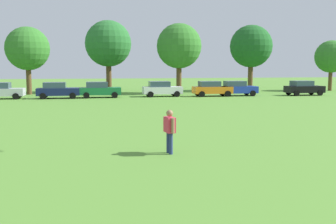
{
  "coord_description": "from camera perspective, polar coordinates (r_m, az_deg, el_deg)",
  "views": [
    {
      "loc": [
        1.01,
        0.78,
        3.26
      ],
      "look_at": [
        2.96,
        10.64,
        2.08
      ],
      "focal_mm": 40.92,
      "sensor_mm": 36.0,
      "label": 1
    }
  ],
  "objects": [
    {
      "name": "parked_car_orange_4",
      "position": [
        42.97,
        6.52,
        3.49
      ],
      "size": [
        4.3,
        2.02,
        1.68
      ],
      "color": "orange",
      "rests_on": "ground"
    },
    {
      "name": "ground_plane",
      "position": [
        29.42,
        -13.09,
        0.19
      ],
      "size": [
        160.0,
        160.0,
        0.0
      ],
      "primitive_type": "plane",
      "color": "#568C33"
    },
    {
      "name": "tree_left",
      "position": [
        48.4,
        -20.19,
        8.83
      ],
      "size": [
        5.11,
        5.11,
        7.96
      ],
      "color": "brown",
      "rests_on": "ground"
    },
    {
      "name": "parked_car_navy_1",
      "position": [
        41.4,
        -16.14,
        3.14
      ],
      "size": [
        4.3,
        2.02,
        1.68
      ],
      "color": "#141E4C",
      "rests_on": "ground"
    },
    {
      "name": "parked_car_black_6",
      "position": [
        46.82,
        19.55,
        3.41
      ],
      "size": [
        4.3,
        2.02,
        1.68
      ],
      "color": "black",
      "rests_on": "ground"
    },
    {
      "name": "parked_car_silver_0",
      "position": [
        42.62,
        -23.6,
        2.94
      ],
      "size": [
        4.3,
        2.02,
        1.68
      ],
      "color": "silver",
      "rests_on": "ground"
    },
    {
      "name": "tree_center_left",
      "position": [
        50.11,
        -8.89,
        10.0
      ],
      "size": [
        5.88,
        5.88,
        9.16
      ],
      "color": "brown",
      "rests_on": "ground"
    },
    {
      "name": "tree_right",
      "position": [
        53.65,
        12.27,
        9.51
      ],
      "size": [
        5.71,
        5.71,
        8.89
      ],
      "color": "brown",
      "rests_on": "ground"
    },
    {
      "name": "tree_center_right",
      "position": [
        47.36,
        1.65,
        9.77
      ],
      "size": [
        5.48,
        5.48,
        8.54
      ],
      "color": "brown",
      "rests_on": "ground"
    },
    {
      "name": "parked_car_blue_5",
      "position": [
        44.04,
        10.23,
        3.5
      ],
      "size": [
        4.3,
        2.02,
        1.68
      ],
      "color": "#1E38AD",
      "rests_on": "ground"
    },
    {
      "name": "adult_bystander",
      "position": [
        14.39,
        0.24,
        -2.36
      ],
      "size": [
        0.39,
        0.78,
        1.67
      ],
      "rotation": [
        0.0,
        0.0,
        1.74
      ],
      "color": "navy",
      "rests_on": "ground"
    },
    {
      "name": "parked_car_green_2",
      "position": [
        41.49,
        -10.17,
        3.31
      ],
      "size": [
        4.3,
        2.02,
        1.68
      ],
      "color": "#196B38",
      "rests_on": "ground"
    },
    {
      "name": "tree_far_right",
      "position": [
        57.32,
        23.16,
        7.58
      ],
      "size": [
        4.41,
        4.41,
        6.87
      ],
      "color": "brown",
      "rests_on": "ground"
    },
    {
      "name": "parked_car_white_3",
      "position": [
        42.3,
        -0.96,
        3.48
      ],
      "size": [
        4.3,
        2.02,
        1.68
      ],
      "color": "white",
      "rests_on": "ground"
    }
  ]
}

